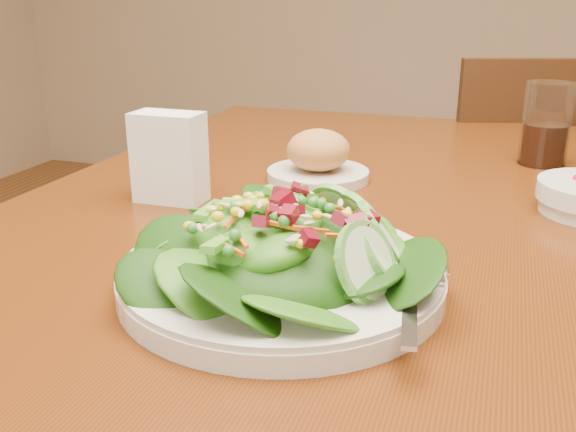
# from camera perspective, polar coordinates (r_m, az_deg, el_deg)

# --- Properties ---
(dining_table) EXTENTS (0.90, 1.40, 0.75)m
(dining_table) POSITION_cam_1_polar(r_m,az_deg,el_deg) (0.87, 4.66, -6.11)
(dining_table) COLOR #532609
(dining_table) RESTS_ON ground_plane
(chair_far) EXTENTS (0.51, 0.51, 0.89)m
(chair_far) POSITION_cam_1_polar(r_m,az_deg,el_deg) (1.71, 19.45, -0.60)
(chair_far) COLOR black
(chair_far) RESTS_ON ground_plane
(salad_plate) EXTENTS (0.31, 0.31, 0.09)m
(salad_plate) POSITION_cam_1_polar(r_m,az_deg,el_deg) (0.61, 0.34, -3.68)
(salad_plate) COLOR silver
(salad_plate) RESTS_ON dining_table
(bread_plate) EXTENTS (0.15, 0.15, 0.08)m
(bread_plate) POSITION_cam_1_polar(r_m,az_deg,el_deg) (0.97, 2.70, 5.04)
(bread_plate) COLOR silver
(bread_plate) RESTS_ON dining_table
(drinking_glass) EXTENTS (0.08, 0.08, 0.13)m
(drinking_glass) POSITION_cam_1_polar(r_m,az_deg,el_deg) (1.14, 21.91, 7.12)
(drinking_glass) COLOR silver
(drinking_glass) RESTS_ON dining_table
(napkin_holder) EXTENTS (0.09, 0.05, 0.12)m
(napkin_holder) POSITION_cam_1_polar(r_m,az_deg,el_deg) (0.88, -10.52, 5.35)
(napkin_holder) COLOR white
(napkin_holder) RESTS_ON dining_table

